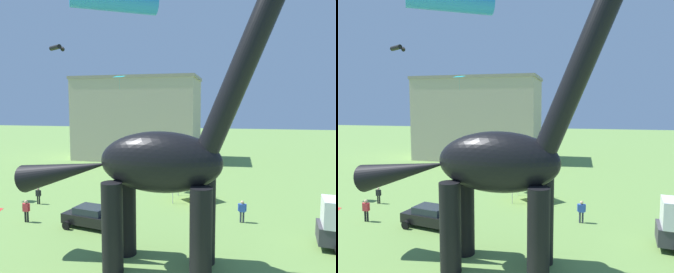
% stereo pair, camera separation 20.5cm
% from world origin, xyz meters
% --- Properties ---
extents(dinosaur_sculpture, '(15.68, 3.32, 16.39)m').
position_xyz_m(dinosaur_sculpture, '(-0.94, 4.31, 5.93)').
color(dinosaur_sculpture, black).
rests_on(dinosaur_sculpture, ground_plane).
extents(parked_sedan_left, '(4.44, 2.45, 1.55)m').
position_xyz_m(parked_sedan_left, '(-7.28, 8.85, 0.81)').
color(parked_sedan_left, black).
rests_on(parked_sedan_left, ground_plane).
extents(person_far_spectator, '(0.57, 0.25, 1.52)m').
position_xyz_m(person_far_spectator, '(-14.54, 12.83, 0.92)').
color(person_far_spectator, black).
rests_on(person_far_spectator, ground_plane).
extents(person_strolling_adult, '(0.65, 0.29, 1.74)m').
position_xyz_m(person_strolling_adult, '(-12.63, 8.63, 1.06)').
color(person_strolling_adult, black).
rests_on(person_strolling_adult, ground_plane).
extents(person_vendor_side, '(0.65, 0.29, 1.73)m').
position_xyz_m(person_vendor_side, '(3.64, 12.22, 1.05)').
color(person_vendor_side, '#2D3347').
rests_on(person_vendor_side, ground_plane).
extents(festival_canopy_tent, '(3.15, 3.15, 3.00)m').
position_xyz_m(festival_canopy_tent, '(-1.20, 17.05, 2.54)').
color(festival_canopy_tent, '#B2B2B7').
rests_on(festival_canopy_tent, ground_plane).
extents(kite_far_left, '(2.11, 2.16, 0.61)m').
position_xyz_m(kite_far_left, '(-19.61, 24.80, 16.44)').
color(kite_far_left, black).
extents(kite_mid_left, '(1.28, 1.02, 1.44)m').
position_xyz_m(kite_mid_left, '(-8.93, 19.03, 12.03)').
color(kite_mid_left, '#19B2B7').
extents(background_building_block, '(20.88, 9.87, 13.91)m').
position_xyz_m(background_building_block, '(-13.65, 39.40, 6.96)').
color(background_building_block, '#B7A893').
rests_on(background_building_block, ground_plane).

